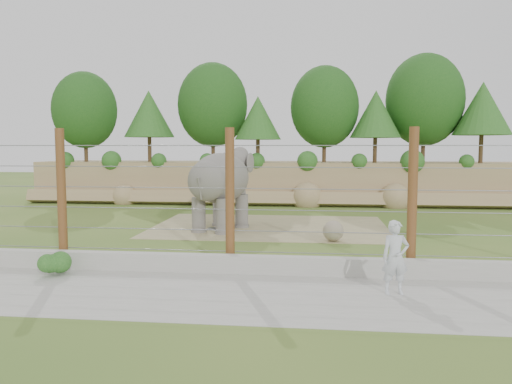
# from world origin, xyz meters

# --- Properties ---
(ground) EXTENTS (90.00, 90.00, 0.00)m
(ground) POSITION_xyz_m (0.00, 0.00, 0.00)
(ground) COLOR #426724
(ground) RESTS_ON ground
(back_embankment) EXTENTS (30.00, 5.52, 8.77)m
(back_embankment) POSITION_xyz_m (0.59, 12.68, 3.97)
(back_embankment) COLOR #9F8259
(back_embankment) RESTS_ON ground
(dirt_patch) EXTENTS (10.00, 7.00, 0.02)m
(dirt_patch) POSITION_xyz_m (0.50, 3.00, 0.01)
(dirt_patch) COLOR #93875E
(dirt_patch) RESTS_ON ground
(drain_grate) EXTENTS (1.00, 0.60, 0.03)m
(drain_grate) POSITION_xyz_m (-1.54, 2.04, 0.04)
(drain_grate) COLOR #262628
(drain_grate) RESTS_ON dirt_patch
(elephant) EXTENTS (2.91, 4.48, 3.36)m
(elephant) POSITION_xyz_m (-1.47, 1.94, 1.68)
(elephant) COLOR slate
(elephant) RESTS_ON ground
(stone_ball) EXTENTS (0.76, 0.76, 0.76)m
(stone_ball) POSITION_xyz_m (3.08, -0.13, 0.40)
(stone_ball) COLOR gray
(stone_ball) RESTS_ON dirt_patch
(retaining_wall) EXTENTS (26.00, 0.35, 0.50)m
(retaining_wall) POSITION_xyz_m (0.00, -5.00, 0.25)
(retaining_wall) COLOR #A09F95
(retaining_wall) RESTS_ON ground
(walkway) EXTENTS (26.00, 4.00, 0.01)m
(walkway) POSITION_xyz_m (0.00, -7.00, 0.01)
(walkway) COLOR #A09F95
(walkway) RESTS_ON ground
(barrier_fence) EXTENTS (20.26, 0.26, 4.00)m
(barrier_fence) POSITION_xyz_m (0.00, -4.50, 2.00)
(barrier_fence) COLOR brown
(barrier_fence) RESTS_ON ground
(walkway_shrub) EXTENTS (0.61, 0.61, 0.61)m
(walkway_shrub) POSITION_xyz_m (-4.58, -5.80, 0.31)
(walkway_shrub) COLOR #205D1E
(walkway_shrub) RESTS_ON walkway
(zookeeper) EXTENTS (0.69, 0.50, 1.75)m
(zookeeper) POSITION_xyz_m (4.26, -6.51, 0.88)
(zookeeper) COLOR silver
(zookeeper) RESTS_ON walkway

